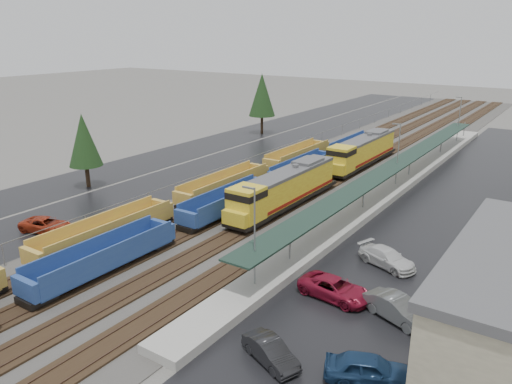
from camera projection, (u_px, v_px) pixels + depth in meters
ballast_strip at (355, 161)px, 73.01m from camera, size 20.00×160.00×0.08m
trackbed at (355, 160)px, 72.97m from camera, size 14.60×160.00×0.22m
west_parking_lot at (269, 149)px, 81.04m from camera, size 10.00×160.00×0.02m
west_road at (220, 141)px, 86.38m from camera, size 9.00×160.00×0.02m
east_commuter_lot at (479, 204)px, 54.99m from camera, size 16.00×100.00×0.02m
station_platform at (395, 184)px, 59.85m from camera, size 3.00×80.00×8.00m
chainlink_fence at (294, 145)px, 76.38m from camera, size 0.08×160.04×2.02m
tree_west_near at (84, 140)px, 59.37m from camera, size 3.96×3.96×9.00m
tree_west_far at (262, 95)px, 91.00m from camera, size 4.84×4.84×11.00m
locomotive_lead at (283, 189)px, 52.57m from camera, size 2.88×18.95×4.29m
locomotive_trail at (361, 151)px, 69.11m from camera, size 2.88×18.95×4.29m
well_string_yellow at (106, 234)px, 43.91m from camera, size 2.63×83.26×2.34m
well_string_blue at (175, 227)px, 45.33m from camera, size 2.64×94.52×2.34m
parked_car_west_c at (46, 225)px, 47.13m from camera, size 3.65×5.51×1.41m
parked_car_east_a at (271, 352)px, 28.53m from camera, size 2.89×4.35×1.36m
parked_car_east_b at (335, 289)px, 35.39m from camera, size 3.00×5.55×1.48m
parked_car_east_c at (387, 258)px, 40.24m from camera, size 3.65×5.42×1.46m
parked_car_east_d at (369, 370)px, 26.79m from camera, size 3.70×5.21×1.65m
parked_car_east_e at (398, 309)px, 32.64m from camera, size 3.36×5.19×1.62m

